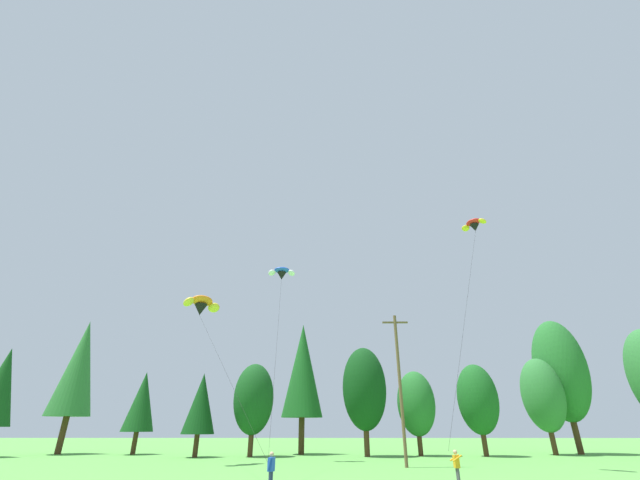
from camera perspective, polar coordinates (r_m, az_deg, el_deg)
The scene contains 17 objects.
treeline_tree_a at distance 56.66m, azimuth -38.95°, elevation -16.03°, with size 3.96×3.96×10.71m.
treeline_tree_b at distance 58.61m, azimuth -31.32°, elevation -15.32°, with size 4.90×4.90×14.98m.
treeline_tree_c at distance 54.13m, azimuth -24.22°, elevation -20.37°, with size 3.53×3.53×8.77m.
treeline_tree_d at distance 47.21m, azimuth -16.73°, elevation -21.53°, with size 3.38×3.38×8.09m.
treeline_tree_e at distance 46.82m, azimuth -9.51°, elevation -21.56°, with size 4.28×4.28×9.17m.
treeline_tree_f at distance 50.55m, azimuth -2.51°, elevation -18.08°, with size 4.79×4.79×14.50m.
treeline_tree_g at distance 46.87m, azimuth 6.39°, elevation -20.40°, with size 4.76×4.76×10.97m.
treeline_tree_h at distance 48.54m, azimuth 13.64°, elevation -21.83°, with size 4.10×4.10×8.51m.
treeline_tree_i at distance 49.85m, azimuth 21.70°, elevation -20.44°, with size 4.28×4.28×9.19m.
treeline_tree_j at distance 55.15m, azimuth 29.34°, elevation -18.79°, with size 4.54×4.54×10.15m.
treeline_tree_k at distance 58.20m, azimuth 31.26°, elevation -15.63°, with size 5.84×5.84×14.95m.
utility_pole at distance 35.13m, azimuth 11.40°, elevation -19.41°, with size 2.20×0.26×11.64m.
kite_flyer_near at distance 22.32m, azimuth -7.04°, elevation -29.74°, with size 0.36×0.60×1.69m.
kite_flyer_mid at distance 25.01m, azimuth 19.04°, elevation -28.19°, with size 0.54×0.57×1.69m.
parafoil_kite_high_blue_white at distance 42.28m, azimuth -5.52°, elevation -4.73°, with size 3.14×17.80×17.00m.
parafoil_kite_mid_red_yellow at distance 37.73m, azimuth 21.25°, elevation 2.03°, with size 7.79×8.58×17.92m.
parafoil_kite_far_orange at distance 39.42m, azimuth -16.68°, elevation -8.93°, with size 10.40×15.86×12.98m.
Camera 1 is at (-0.91, -1.46, 2.80)m, focal length 22.28 mm.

